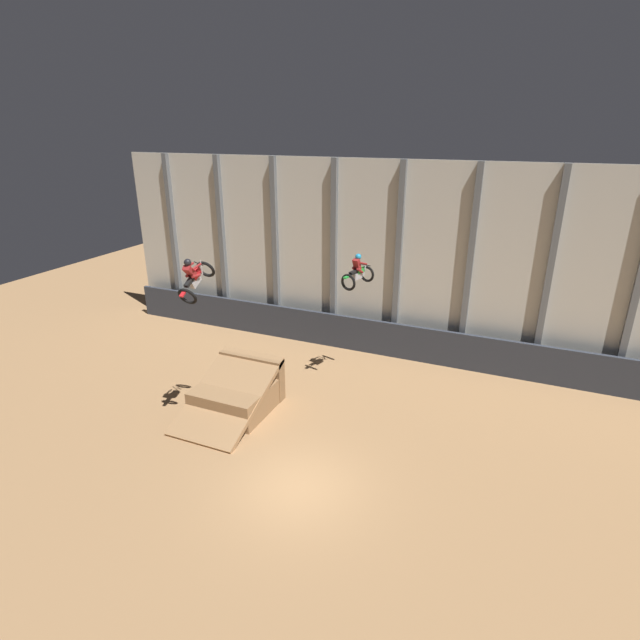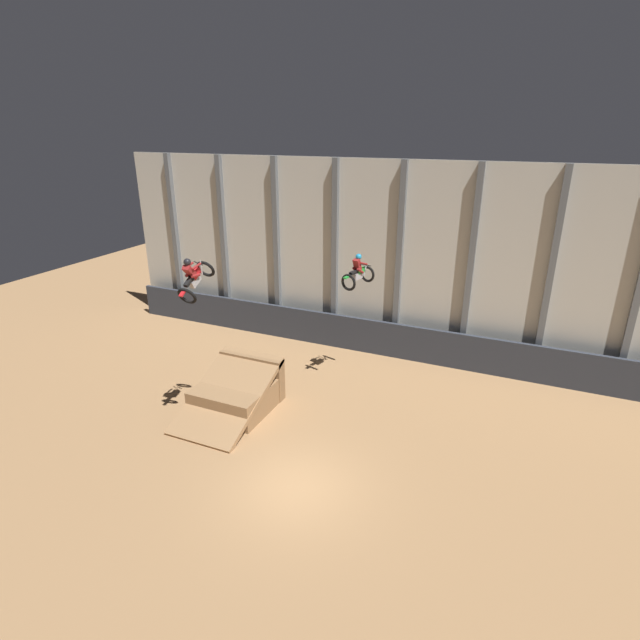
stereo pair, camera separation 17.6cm
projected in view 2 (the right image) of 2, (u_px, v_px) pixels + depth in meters
The scene contains 6 objects.
ground_plane at pixel (297, 487), 16.30m from camera, with size 60.00×60.00×0.00m, color #9E754C.
arena_back_wall at pixel (400, 262), 24.40m from camera, with size 32.00×0.40×9.62m.
lower_barrier at pixel (392, 340), 25.23m from camera, with size 31.36×0.20×1.82m.
dirt_ramp at pixel (238, 391), 20.77m from camera, with size 2.94×4.42×2.05m.
rider_bike_left_air at pixel (194, 278), 17.66m from camera, with size 0.79×1.85×1.69m.
rider_bike_right_air at pixel (358, 273), 21.23m from camera, with size 1.11×1.81×1.47m.
Camera 2 is at (6.02, -11.77, 11.02)m, focal length 28.00 mm.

